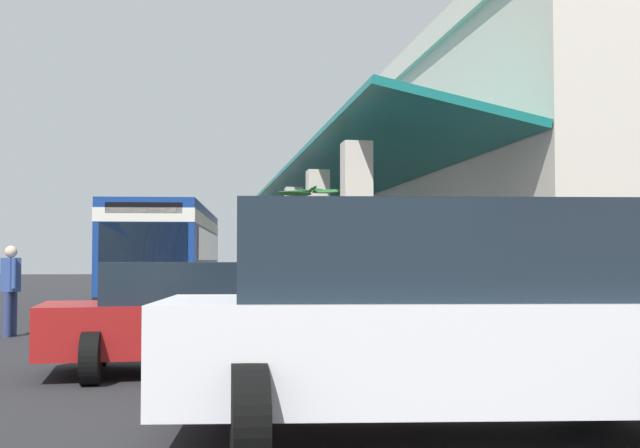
{
  "coord_description": "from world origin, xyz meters",
  "views": [
    {
      "loc": [
        29.96,
        1.3,
        1.5
      ],
      "look_at": [
        6.26,
        4.95,
        2.56
      ],
      "focal_mm": 45.93,
      "sensor_mm": 36.0,
      "label": 1
    }
  ],
  "objects": [
    {
      "name": "plaza_building",
      "position": [
        1.7,
        12.76,
        3.76
      ],
      "size": [
        30.74,
        14.33,
        7.5
      ],
      "color": "beige",
      "rests_on": "ground"
    },
    {
      "name": "potted_palm",
      "position": [
        10.52,
        4.08,
        0.84
      ],
      "size": [
        1.7,
        1.74,
        3.28
      ],
      "color": "brown",
      "rests_on": "ground"
    },
    {
      "name": "ground",
      "position": [
        0.0,
        8.0,
        0.0
      ],
      "size": [
        120.0,
        120.0,
        0.0
      ],
      "primitive_type": "plane",
      "color": "#262628"
    },
    {
      "name": "parked_sedan_red",
      "position": [
        18.82,
        1.47,
        0.75
      ],
      "size": [
        2.63,
        4.51,
        1.47
      ],
      "color": "maroon",
      "rests_on": "ground"
    },
    {
      "name": "transit_bus",
      "position": [
        3.36,
        0.48,
        1.85
      ],
      "size": [
        11.38,
        3.45,
        3.34
      ],
      "color": "navy",
      "rests_on": "ground"
    },
    {
      "name": "parked_suv_white",
      "position": [
        23.27,
        3.39,
        1.02
      ],
      "size": [
        3.05,
        4.98,
        1.97
      ],
      "color": "silver",
      "rests_on": "ground"
    },
    {
      "name": "pedestrian",
      "position": [
        13.15,
        -2.26,
        1.01
      ],
      "size": [
        0.66,
        0.46,
        1.78
      ],
      "color": "navy",
      "rests_on": "ground"
    },
    {
      "name": "curb_strip",
      "position": [
        1.7,
        3.14,
        0.06
      ],
      "size": [
        36.53,
        0.5,
        0.12
      ],
      "primitive_type": "cube",
      "color": "#9E998E",
      "rests_on": "ground"
    }
  ]
}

